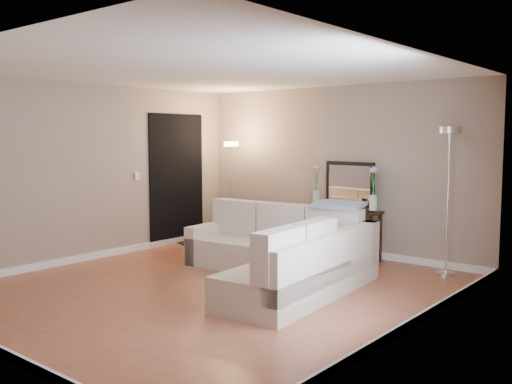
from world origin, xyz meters
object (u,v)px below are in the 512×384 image
Objects in this scene: console_table at (339,230)px; floor_lamp_lit at (231,172)px; sectional_sofa at (284,255)px; floor_lamp_unlit at (449,171)px.

console_table is 2.13m from floor_lamp_lit.
floor_lamp_lit is (-2.17, 1.44, 0.89)m from sectional_sofa.
sectional_sofa reaches higher than console_table.
floor_lamp_lit reaches higher than sectional_sofa.
floor_lamp_lit is (-1.96, -0.25, 0.81)m from console_table.
floor_lamp_lit is at bearing 146.44° from sectional_sofa.
floor_lamp_unlit is (1.68, -0.07, 0.96)m from console_table.
floor_lamp_unlit is (1.47, 1.61, 1.04)m from sectional_sofa.
sectional_sofa is at bearing -82.93° from console_table.
floor_lamp_lit is 0.89× the size of floor_lamp_unlit.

